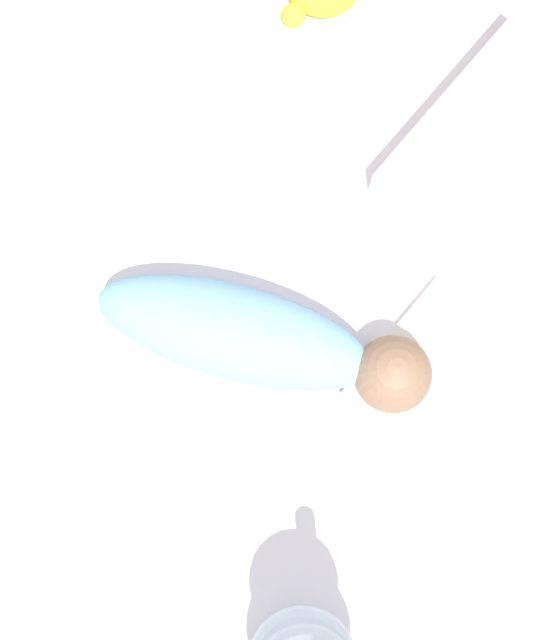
# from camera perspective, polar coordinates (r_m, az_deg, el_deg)

# --- Properties ---
(ground_plane) EXTENTS (12.00, 12.00, 0.00)m
(ground_plane) POSITION_cam_1_polar(r_m,az_deg,el_deg) (1.63, 2.25, -0.87)
(ground_plane) COLOR #B2A893
(bed_mattress) EXTENTS (1.46, 0.87, 0.17)m
(bed_mattress) POSITION_cam_1_polar(r_m,az_deg,el_deg) (1.55, 2.36, -0.25)
(bed_mattress) COLOR white
(bed_mattress) RESTS_ON ground_plane
(burp_cloth) EXTENTS (0.25, 0.15, 0.02)m
(burp_cloth) POSITION_cam_1_polar(r_m,az_deg,el_deg) (1.46, 9.57, -2.78)
(burp_cloth) COLOR white
(burp_cloth) RESTS_ON bed_mattress
(swaddled_baby) EXTENTS (0.33, 0.53, 0.13)m
(swaddled_baby) POSITION_cam_1_polar(r_m,az_deg,el_deg) (1.39, -0.78, -1.27)
(swaddled_baby) COLOR #7FB7E5
(swaddled_baby) RESTS_ON bed_mattress
(pillow) EXTENTS (0.39, 0.33, 0.08)m
(pillow) POSITION_cam_1_polar(r_m,az_deg,el_deg) (1.56, 15.38, 9.86)
(pillow) COLOR white
(pillow) RESTS_ON bed_mattress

